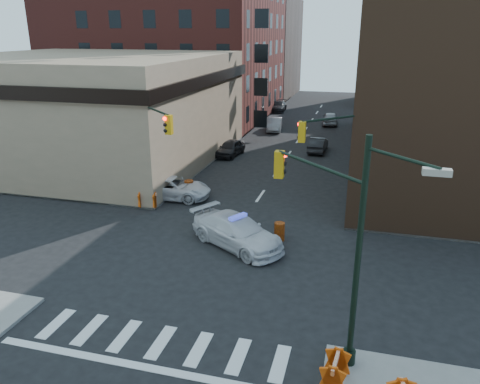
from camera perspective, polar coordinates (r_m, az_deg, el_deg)
The scene contains 27 objects.
ground at distance 23.89m, azimuth -2.85°, elevation -8.31°, with size 140.00×140.00×0.00m, color black.
sidewalk_nw at distance 61.60m, azimuth -14.10°, elevation 8.39°, with size 34.00×54.50×0.15m, color gray.
bank_building at distance 44.08m, azimuth -17.81°, elevation 9.78°, with size 22.00×22.00×9.00m, color #977E63.
apartment_block at distance 65.18m, azimuth -8.08°, elevation 19.88°, with size 25.00×25.00×24.00m, color #5C221D.
commercial_row_ne at distance 43.28m, azimuth 24.05°, elevation 12.25°, with size 14.00×34.00×14.00m, color #4A2E1D.
filler_nw at distance 85.24m, azimuth -0.33°, elevation 17.17°, with size 20.00×18.00×16.00m, color brown.
filler_ne at distance 78.63m, azimuth 21.12°, elevation 14.31°, with size 16.00×16.00×12.00m, color #5C221D.
signal_pole_se at distance 15.96m, azimuth 11.66°, elevation -4.92°, with size 5.40×5.27×8.00m.
signal_pole_nw at distance 29.14m, azimuth -10.80°, elevation 5.59°, with size 3.58×3.67×8.00m.
signal_pole_ne at distance 26.35m, azimuth 12.86°, elevation 4.01°, with size 3.67×3.58×8.00m.
tree_ne_near at distance 46.74m, azimuth 16.15°, elevation 9.17°, with size 3.00×3.00×4.85m.
tree_ne_far at distance 54.65m, azimuth 16.12°, elevation 10.54°, with size 3.00×3.00×4.85m.
police_car at distance 25.02m, azimuth -0.37°, elevation -4.86°, with size 2.32×5.71×1.66m, color silver.
pickup at distance 32.47m, azimuth -8.27°, elevation 0.52°, with size 2.45×5.32×1.48m, color silver.
parked_car_wnear at distance 43.22m, azimuth -1.18°, elevation 5.40°, with size 1.69×4.21×1.43m, color black.
parked_car_wfar at distance 54.32m, azimuth 4.26°, elevation 8.22°, with size 1.54×4.41×1.45m, color gray.
parked_car_wdeep at distance 67.85m, azimuth 4.70°, elevation 10.39°, with size 1.99×4.88×1.42m, color black.
parked_car_enear at distance 45.23m, azimuth 9.48°, elevation 5.73°, with size 1.48×4.23×1.39m, color black.
parked_car_efar at distance 58.79m, azimuth 10.95°, elevation 8.80°, with size 1.80×4.48×1.53m, color #9A9DA3.
pedestrian_a at distance 31.53m, azimuth -12.18°, elevation 0.33°, with size 0.67×0.44×1.82m, color black.
pedestrian_b at distance 36.07m, azimuth -16.07°, elevation 2.26°, with size 0.80×0.63×1.65m, color black.
pedestrian_c at distance 33.07m, azimuth -18.06°, elevation 0.71°, with size 1.08×0.45×1.84m, color black.
barrel_road at distance 25.89m, azimuth 4.82°, elevation -4.82°, with size 0.58×0.58×1.03m, color #E45E0A.
barrel_bank at distance 32.76m, azimuth -6.24°, elevation 0.45°, with size 0.63×0.63×1.13m, color #E95D0A.
barricade_se_a at distance 16.41m, azimuth 11.51°, elevation -20.58°, with size 1.28×0.64×0.96m, color orange, non-canonical shape.
barricade_nw_a at distance 30.79m, azimuth -11.18°, elevation -0.91°, with size 1.29×0.65×0.97m, color red, non-canonical shape.
barricade_nw_b at distance 34.62m, azimuth -17.24°, elevation 0.73°, with size 1.12×0.56×0.84m, color #CE4D09, non-canonical shape.
Camera 1 is at (6.65, -20.12, 11.03)m, focal length 35.00 mm.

